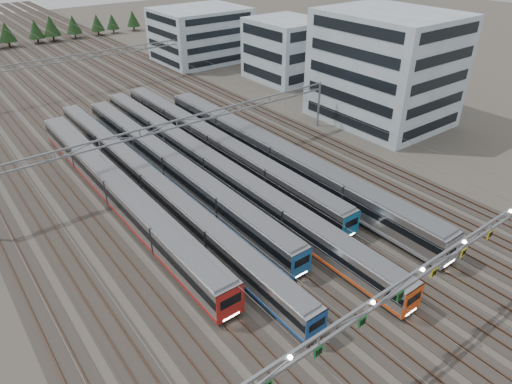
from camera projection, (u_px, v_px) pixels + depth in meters
ground at (404, 337)px, 40.49m from camera, size 400.00×400.00×0.00m
track_bed at (55, 70)px, 108.02m from camera, size 54.00×260.00×5.42m
train_a at (117, 190)px, 58.11m from camera, size 3.05×51.05×3.98m
train_b at (150, 182)px, 60.59m from camera, size 2.53×63.66×3.28m
train_c at (172, 166)px, 64.48m from camera, size 2.73×54.67×3.55m
train_d at (212, 166)px, 64.43m from camera, size 2.69×67.64×3.50m
train_e at (215, 143)px, 70.90m from camera, size 2.76×56.56×3.59m
train_f at (278, 156)px, 66.33m from camera, size 3.17×56.33×4.13m
gantry_near at (419, 277)px, 36.76m from camera, size 56.36×0.61×8.08m
gantry_mid at (177, 130)px, 64.54m from camera, size 56.36×0.36×8.00m
gantry_far at (72, 63)px, 95.28m from camera, size 56.36×0.36×8.00m
depot_bldg_south at (385, 68)px, 80.35m from camera, size 18.00×22.00×19.02m
depot_bldg_mid at (286, 50)px, 103.68m from camera, size 14.00×16.00×13.33m
depot_bldg_north at (201, 35)px, 118.18m from camera, size 22.00×18.00×13.08m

